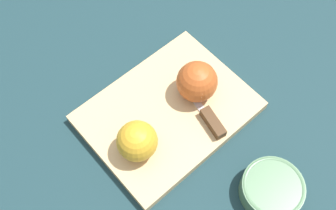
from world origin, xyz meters
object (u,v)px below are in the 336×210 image
Objects in this scene: knife at (211,120)px; bowl at (272,189)px; apple_half_right at (197,82)px; apple_half_left at (137,141)px.

bowl is at bearing -171.80° from knife.
bowl is at bearing -53.59° from apple_half_right.
apple_half_right reaches higher than bowl.
apple_half_right is (0.17, 0.04, 0.00)m from apple_half_left.
apple_half_left is 0.16m from knife.
apple_half_left is at bearing 126.94° from bowl.
knife is (0.15, -0.04, -0.03)m from apple_half_left.
knife reaches higher than bowl.
apple_half_right is at bearing -8.56° from knife.
knife is 0.18m from bowl.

